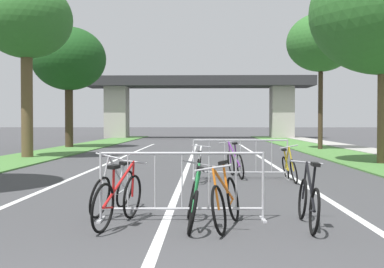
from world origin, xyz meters
TOP-DOWN VIEW (x-y plane):
  - grass_verge_left at (-6.84, 21.78)m, footprint 2.85×53.23m
  - grass_verge_right at (6.84, 21.78)m, footprint 2.85×53.23m
  - sidewalk_path_right at (9.15, 21.78)m, footprint 1.77×53.23m
  - lane_stripe_center at (0.00, 15.40)m, footprint 0.14×30.79m
  - lane_stripe_right_lane at (2.98, 15.40)m, footprint 0.14×30.79m
  - lane_stripe_left_lane at (-2.98, 15.40)m, footprint 0.14×30.79m
  - overpass_bridge at (0.00, 43.99)m, footprint 21.65×4.35m
  - tree_left_oak_near at (-6.90, 17.31)m, footprint 3.83×3.83m
  - tree_left_pine_far at (-7.47, 25.67)m, footprint 4.38×4.38m
  - tree_right_maple_mid at (6.93, 14.54)m, footprint 5.23×5.23m
  - tree_right_cypress_far at (6.90, 23.80)m, footprint 3.72×3.72m
  - crowd_barrier_nearest at (0.24, 4.41)m, footprint 2.55×0.53m
  - crowd_barrier_second at (1.53, 9.90)m, footprint 2.54×0.47m
  - bicycle_purple_0 at (1.41, 10.29)m, footprint 0.66×1.74m
  - bicycle_orange_1 at (0.89, 3.90)m, footprint 0.72×1.64m
  - bicycle_white_2 at (0.43, 9.35)m, footprint 0.50×1.61m
  - bicycle_yellow_3 at (2.73, 9.41)m, footprint 0.45×1.59m
  - bicycle_red_4 at (-0.66, 4.02)m, footprint 0.62×1.71m
  - bicycle_green_5 at (0.42, 3.98)m, footprint 0.52×1.68m
  - bicycle_silver_6 at (-0.91, 4.97)m, footprint 0.56×1.65m
  - bicycle_black_7 at (2.08, 4.00)m, footprint 0.49×1.71m

SIDE VIEW (x-z plane):
  - lane_stripe_center at x=0.00m, z-range 0.00..0.01m
  - lane_stripe_right_lane at x=2.98m, z-range 0.00..0.01m
  - lane_stripe_left_lane at x=-2.98m, z-range 0.00..0.01m
  - grass_verge_left at x=-6.84m, z-range 0.00..0.05m
  - grass_verge_right at x=6.84m, z-range 0.00..0.05m
  - sidewalk_path_right at x=9.15m, z-range 0.00..0.08m
  - bicycle_green_5 at x=0.42m, z-range -0.12..0.81m
  - bicycle_white_2 at x=0.43m, z-range -0.11..0.81m
  - bicycle_yellow_3 at x=2.73m, z-range -0.12..0.84m
  - bicycle_black_7 at x=2.08m, z-range -0.11..0.84m
  - bicycle_silver_6 at x=-0.91m, z-range -0.14..0.89m
  - bicycle_orange_1 at x=0.89m, z-range -0.09..0.85m
  - bicycle_red_4 at x=-0.66m, z-range -0.08..0.84m
  - bicycle_purple_0 at x=1.41m, z-range -0.11..0.89m
  - crowd_barrier_nearest at x=0.24m, z-range 0.00..1.05m
  - crowd_barrier_second at x=1.53m, z-range 0.00..1.05m
  - overpass_bridge at x=0.00m, z-range 1.40..7.25m
  - tree_left_pine_far at x=-7.47m, z-range 1.67..8.80m
  - tree_right_maple_mid at x=6.93m, z-range 1.58..9.23m
  - tree_left_oak_near at x=-6.90m, z-range 2.03..9.48m
  - tree_right_cypress_far at x=6.90m, z-range 2.11..9.55m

